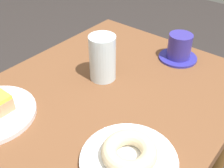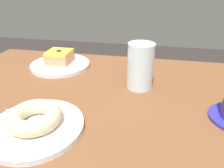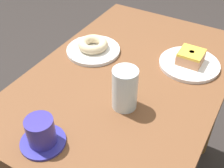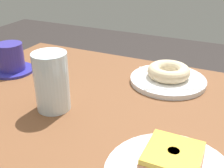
% 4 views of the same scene
% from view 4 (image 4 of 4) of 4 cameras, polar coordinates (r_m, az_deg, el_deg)
% --- Properties ---
extents(table, '(0.99, 0.66, 0.73)m').
position_cam_4_polar(table, '(0.75, 1.74, -13.66)').
color(table, brown).
rests_on(table, ground_plane).
extents(donut_glazed_square, '(0.09, 0.09, 0.05)m').
position_cam_4_polar(donut_glazed_square, '(0.48, 12.09, -15.12)').
color(donut_glazed_square, tan).
rests_on(donut_glazed_square, napkin_glazed_square).
extents(plate_sugar_ring, '(0.21, 0.21, 0.01)m').
position_cam_4_polar(plate_sugar_ring, '(0.81, 11.22, 0.74)').
color(plate_sugar_ring, white).
rests_on(plate_sugar_ring, table).
extents(napkin_sugar_ring, '(0.20, 0.20, 0.00)m').
position_cam_4_polar(napkin_sugar_ring, '(0.81, 11.27, 1.28)').
color(napkin_sugar_ring, white).
rests_on(napkin_sugar_ring, plate_sugar_ring).
extents(donut_sugar_ring, '(0.12, 0.12, 0.04)m').
position_cam_4_polar(donut_sugar_ring, '(0.80, 11.39, 2.52)').
color(donut_sugar_ring, beige).
rests_on(donut_sugar_ring, napkin_sugar_ring).
extents(water_glass, '(0.08, 0.08, 0.14)m').
position_cam_4_polar(water_glass, '(0.66, -12.09, 0.46)').
color(water_glass, silver).
rests_on(water_glass, table).
extents(coffee_cup, '(0.13, 0.13, 0.09)m').
position_cam_4_polar(coffee_cup, '(0.91, -19.74, 4.77)').
color(coffee_cup, '#2E2C95').
rests_on(coffee_cup, table).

